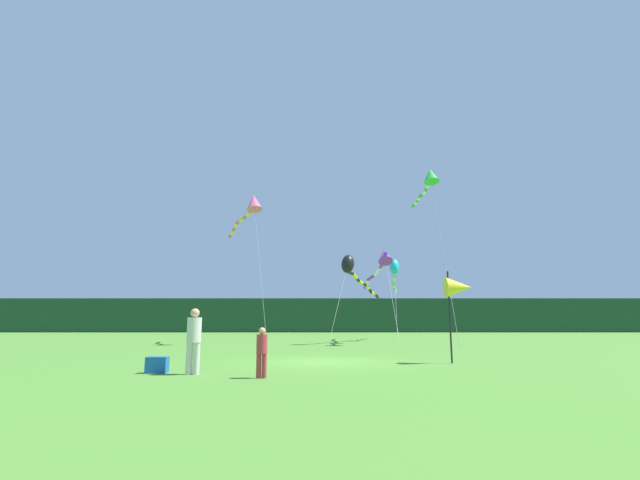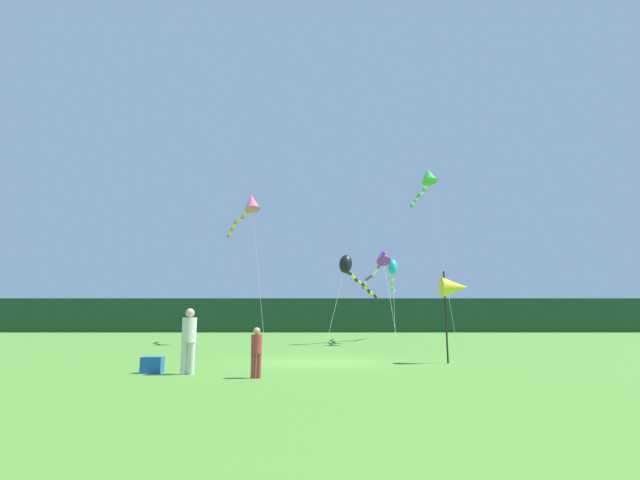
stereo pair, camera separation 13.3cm
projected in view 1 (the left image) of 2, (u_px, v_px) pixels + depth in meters
ground_plane at (321, 362)px, 15.66m from camera, size 120.00×120.00×0.00m
distant_treeline at (319, 315)px, 60.33m from camera, size 108.00×3.54×4.36m
person_adult at (192, 337)px, 12.05m from camera, size 0.38×0.38×1.72m
person_child at (260, 350)px, 11.22m from camera, size 0.27×0.27×1.22m
cooler_box at (156, 365)px, 12.22m from camera, size 0.56×0.33×0.43m
banner_flag_pole at (457, 288)px, 15.52m from camera, size 0.90×0.70×3.08m
kite_rainbow at (250, 206)px, 28.97m from camera, size 3.65×6.02×9.47m
kite_purple at (380, 261)px, 30.97m from camera, size 1.37×10.26×6.44m
kite_cyan at (393, 271)px, 33.85m from camera, size 1.43×7.87×6.05m
kite_black at (351, 270)px, 28.85m from camera, size 3.97×8.56×5.61m
kite_green at (428, 179)px, 28.60m from camera, size 1.18×5.90×10.97m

